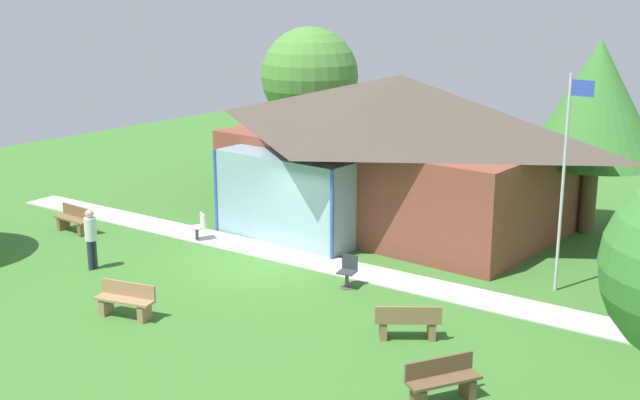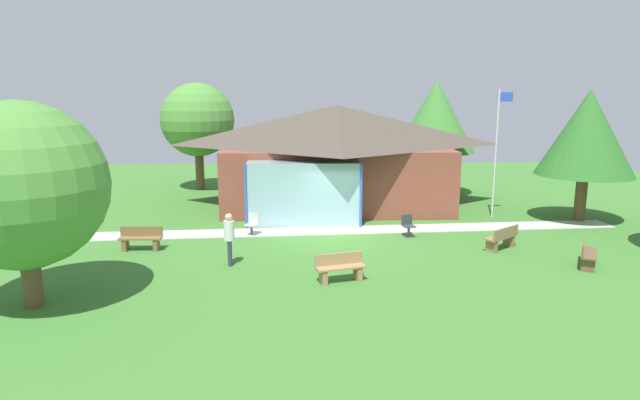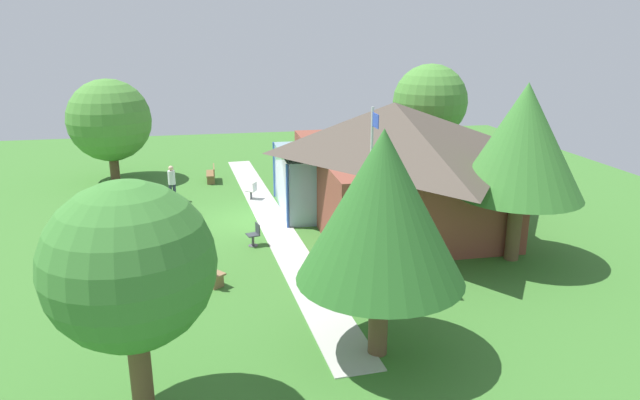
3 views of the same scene
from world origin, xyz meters
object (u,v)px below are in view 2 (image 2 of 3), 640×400
at_px(flagpole, 497,148).
at_px(tree_behind_pavilion_right, 436,117).
at_px(pavilion, 335,154).
at_px(patio_chair_lawn_spare, 408,226).
at_px(bench_mid_right, 502,239).
at_px(bench_front_center, 340,268).
at_px(tree_lawn_corner, 21,186).
at_px(tree_east_hedge, 587,133).
at_px(bench_lawn_far_right, 587,255).
at_px(tree_behind_pavilion_left, 198,120).
at_px(visitor_strolling_lawn, 229,235).
at_px(patio_chair_west, 252,225).
at_px(bench_mid_left, 141,239).

distance_m(flagpole, tree_behind_pavilion_right, 5.92).
xyz_separation_m(pavilion, patio_chair_lawn_spare, (2.55, -5.98, -2.14)).
xyz_separation_m(pavilion, bench_mid_right, (5.60, -7.81, -2.16)).
bearing_deg(bench_mid_right, bench_front_center, 169.56).
bearing_deg(tree_behind_pavilion_right, patio_chair_lawn_spare, -108.98).
distance_m(tree_lawn_corner, tree_east_hedge, 21.30).
relative_size(bench_lawn_far_right, tree_behind_pavilion_left, 0.25).
distance_m(flagpole, tree_east_hedge, 3.72).
bearing_deg(bench_front_center, tree_behind_pavilion_left, -82.14).
height_order(bench_front_center, tree_east_hedge, tree_east_hedge).
relative_size(visitor_strolling_lawn, tree_east_hedge, 0.31).
bearing_deg(bench_lawn_far_right, patio_chair_west, -82.17).
distance_m(bench_mid_right, tree_lawn_corner, 15.34).
height_order(visitor_strolling_lawn, tree_behind_pavilion_left, tree_behind_pavilion_left).
distance_m(pavilion, bench_front_center, 11.17).
relative_size(flagpole, tree_lawn_corner, 1.05).
relative_size(visitor_strolling_lawn, tree_behind_pavilion_left, 0.29).
distance_m(flagpole, patio_chair_lawn_spare, 6.12).
height_order(pavilion, patio_chair_west, pavilion).
height_order(patio_chair_west, tree_behind_pavilion_left, tree_behind_pavilion_left).
relative_size(flagpole, bench_front_center, 3.64).
bearing_deg(tree_behind_pavilion_right, tree_behind_pavilion_left, 171.83).
relative_size(bench_mid_left, bench_mid_right, 1.03).
bearing_deg(flagpole, bench_mid_right, -105.58).
distance_m(patio_chair_lawn_spare, tree_behind_pavilion_left, 15.11).
bearing_deg(tree_behind_pavilion_left, patio_chair_lawn_spare, -46.84).
distance_m(bench_front_center, tree_behind_pavilion_left, 17.57).
xyz_separation_m(flagpole, patio_chair_lawn_spare, (-4.45, -3.20, -2.72)).
xyz_separation_m(bench_front_center, visitor_strolling_lawn, (-3.51, 1.63, 0.62)).
bearing_deg(pavilion, patio_chair_lawn_spare, -66.90).
bearing_deg(tree_behind_pavilion_right, bench_mid_right, -89.96).
distance_m(bench_front_center, tree_behind_pavilion_right, 15.54).
height_order(bench_mid_left, bench_mid_right, same).
xyz_separation_m(bench_lawn_far_right, bench_mid_left, (-15.03, 2.31, 0.00)).
height_order(tree_lawn_corner, tree_east_hedge, tree_east_hedge).
xyz_separation_m(patio_chair_lawn_spare, patio_chair_west, (-6.10, 0.38, 0.00)).
distance_m(bench_mid_left, tree_behind_pavilion_left, 12.73).
height_order(bench_mid_right, visitor_strolling_lawn, visitor_strolling_lawn).
distance_m(bench_lawn_far_right, visitor_strolling_lawn, 11.64).
height_order(tree_behind_pavilion_left, tree_east_hedge, tree_behind_pavilion_left).
bearing_deg(tree_behind_pavilion_left, bench_mid_right, -43.76).
distance_m(bench_lawn_far_right, tree_lawn_corner, 16.84).
height_order(pavilion, patio_chair_lawn_spare, pavilion).
bearing_deg(flagpole, bench_lawn_far_right, -84.54).
xyz_separation_m(bench_mid_right, tree_behind_pavilion_right, (-0.01, 10.66, 3.83)).
xyz_separation_m(pavilion, bench_front_center, (-0.43, -10.95, -2.16)).
relative_size(bench_front_center, visitor_strolling_lawn, 0.90).
bearing_deg(flagpole, bench_mid_left, -161.85).
xyz_separation_m(patio_chair_west, tree_behind_pavilion_left, (-3.95, 10.34, 3.55)).
height_order(bench_mid_right, tree_behind_pavilion_right, tree_behind_pavilion_right).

